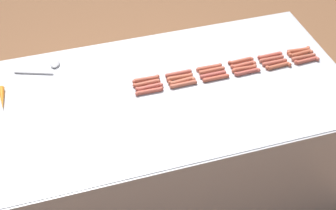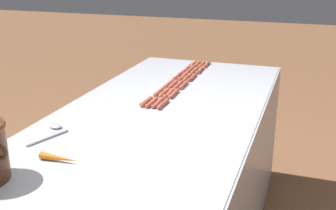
{
  "view_description": "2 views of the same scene",
  "coord_description": "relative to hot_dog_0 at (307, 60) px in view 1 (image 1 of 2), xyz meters",
  "views": [
    {
      "loc": [
        -1.69,
        0.31,
        2.54
      ],
      "look_at": [
        -0.11,
        -0.15,
        0.91
      ],
      "focal_mm": 47.26,
      "sensor_mm": 36.0,
      "label": 1
    },
    {
      "loc": [
        -0.73,
        1.96,
        1.67
      ],
      "look_at": [
        -0.1,
        0.14,
        1.0
      ],
      "focal_mm": 45.0,
      "sensor_mm": 36.0,
      "label": 2
    }
  ],
  "objects": [
    {
      "name": "ground_plane",
      "position": [
        -0.01,
        1.03,
        -0.92
      ],
      "size": [
        20.0,
        20.0,
        0.0
      ],
      "primitive_type": "plane",
      "color": "brown"
    },
    {
      "name": "griddle_counter",
      "position": [
        -0.01,
        1.03,
        -0.46
      ],
      "size": [
        1.05,
        2.38,
        0.91
      ],
      "color": "#BCBCC1",
      "rests_on": "ground_plane"
    },
    {
      "name": "hot_dog_0",
      "position": [
        0.0,
        0.0,
        0.0
      ],
      "size": [
        0.03,
        0.16,
        0.02
      ],
      "color": "#BB5545",
      "rests_on": "griddle_counter"
    },
    {
      "name": "hot_dog_1",
      "position": [
        0.0,
        0.18,
        0.0
      ],
      "size": [
        0.03,
        0.16,
        0.02
      ],
      "color": "#B9593E",
      "rests_on": "griddle_counter"
    },
    {
      "name": "hot_dog_2",
      "position": [
        0.0,
        0.37,
        0.0
      ],
      "size": [
        0.03,
        0.16,
        0.02
      ],
      "color": "#B55045",
      "rests_on": "griddle_counter"
    },
    {
      "name": "hot_dog_3",
      "position": [
        0.0,
        0.56,
        0.0
      ],
      "size": [
        0.02,
        0.16,
        0.02
      ],
      "color": "#BC533D",
      "rests_on": "griddle_counter"
    },
    {
      "name": "hot_dog_4",
      "position": [
        0.0,
        0.75,
        0.0
      ],
      "size": [
        0.03,
        0.16,
        0.02
      ],
      "color": "#B55A43",
      "rests_on": "griddle_counter"
    },
    {
      "name": "hot_dog_5",
      "position": [
        0.0,
        0.95,
        0.0
      ],
      "size": [
        0.03,
        0.16,
        0.02
      ],
      "color": "#B95040",
      "rests_on": "griddle_counter"
    },
    {
      "name": "hot_dog_6",
      "position": [
        0.03,
        0.0,
        0.0
      ],
      "size": [
        0.02,
        0.16,
        0.02
      ],
      "color": "#B25C46",
      "rests_on": "griddle_counter"
    },
    {
      "name": "hot_dog_7",
      "position": [
        0.04,
        0.19,
        0.0
      ],
      "size": [
        0.02,
        0.16,
        0.02
      ],
      "color": "#B85746",
      "rests_on": "griddle_counter"
    },
    {
      "name": "hot_dog_8",
      "position": [
        0.04,
        0.38,
        0.0
      ],
      "size": [
        0.03,
        0.16,
        0.02
      ],
      "color": "#B3543D",
      "rests_on": "griddle_counter"
    },
    {
      "name": "hot_dog_9",
      "position": [
        0.04,
        0.57,
        0.0
      ],
      "size": [
        0.03,
        0.16,
        0.02
      ],
      "color": "#B25046",
      "rests_on": "griddle_counter"
    },
    {
      "name": "hot_dog_10",
      "position": [
        0.03,
        0.75,
        0.0
      ],
      "size": [
        0.03,
        0.16,
        0.02
      ],
      "color": "#B85D43",
      "rests_on": "griddle_counter"
    },
    {
      "name": "hot_dog_11",
      "position": [
        0.04,
        0.94,
        0.0
      ],
      "size": [
        0.03,
        0.16,
        0.02
      ],
      "color": "#B95446",
      "rests_on": "griddle_counter"
    },
    {
      "name": "hot_dog_12",
      "position": [
        0.07,
        0.0,
        0.0
      ],
      "size": [
        0.03,
        0.16,
        0.02
      ],
      "color": "#B7593D",
      "rests_on": "griddle_counter"
    },
    {
      "name": "hot_dog_13",
      "position": [
        0.07,
        0.19,
        0.0
      ],
      "size": [
        0.03,
        0.16,
        0.02
      ],
      "color": "#B05643",
      "rests_on": "griddle_counter"
    },
    {
      "name": "hot_dog_14",
      "position": [
        0.07,
        0.37,
        0.0
      ],
      "size": [
        0.03,
        0.16,
        0.02
      ],
      "color": "#BE5945",
      "rests_on": "griddle_counter"
    },
    {
      "name": "hot_dog_15",
      "position": [
        0.07,
        0.56,
        0.0
      ],
      "size": [
        0.03,
        0.16,
        0.02
      ],
      "color": "#B85A41",
      "rests_on": "griddle_counter"
    },
    {
      "name": "hot_dog_16",
      "position": [
        0.07,
        0.75,
        0.0
      ],
      "size": [
        0.03,
        0.16,
        0.02
      ],
      "color": "#B4593F",
      "rests_on": "griddle_counter"
    },
    {
      "name": "hot_dog_17",
      "position": [
        0.07,
        0.94,
        0.0
      ],
      "size": [
        0.03,
        0.16,
        0.02
      ],
      "color": "#B45841",
      "rests_on": "griddle_counter"
    },
    {
      "name": "hot_dog_18",
      "position": [
        0.1,
        0.0,
        0.0
      ],
      "size": [
        0.03,
        0.16,
        0.02
      ],
      "color": "#BE5A3E",
      "rests_on": "griddle_counter"
    },
    {
      "name": "hot_dog_19",
      "position": [
        0.1,
        0.19,
        0.0
      ],
      "size": [
        0.03,
        0.16,
        0.02
      ],
      "color": "#BD5445",
      "rests_on": "griddle_counter"
    },
    {
      "name": "hot_dog_20",
      "position": [
        0.1,
        0.37,
        0.0
      ],
      "size": [
        0.03,
        0.16,
        0.02
      ],
      "color": "#B4533D",
      "rests_on": "griddle_counter"
    },
    {
      "name": "hot_dog_21",
      "position": [
        0.1,
        0.57,
        0.0
      ],
      "size": [
        0.03,
        0.16,
        0.02
      ],
      "color": "#B85741",
      "rests_on": "griddle_counter"
    },
    {
      "name": "hot_dog_22",
      "position": [
        0.1,
        0.75,
        0.0
      ],
      "size": [
        0.02,
        0.16,
        0.02
      ],
      "color": "#B35446",
      "rests_on": "griddle_counter"
    },
    {
      "name": "hot_dog_23",
      "position": [
        0.1,
        0.94,
        0.0
      ],
      "size": [
        0.03,
        0.16,
        0.02
      ],
      "color": "#B25540",
      "rests_on": "griddle_counter"
    },
    {
      "name": "serving_spoon",
      "position": [
        0.37,
        1.45,
        -0.0
      ],
      "size": [
        0.13,
        0.27,
        0.02
      ],
      "color": "#B7B7BC",
      "rests_on": "griddle_counter"
    },
    {
      "name": "carrot",
      "position": [
        0.17,
        1.71,
        0.0
      ],
      "size": [
        0.18,
        0.04,
        0.03
      ],
      "color": "orange",
      "rests_on": "griddle_counter"
    }
  ]
}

